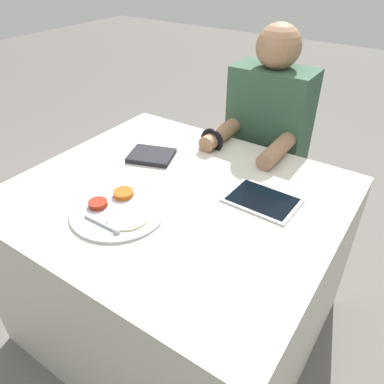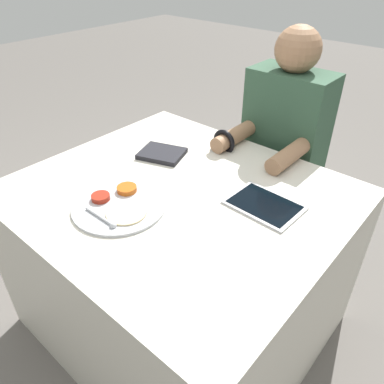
% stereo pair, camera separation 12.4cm
% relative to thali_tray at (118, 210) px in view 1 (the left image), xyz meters
% --- Properties ---
extents(ground_plane, '(12.00, 12.00, 0.00)m').
position_rel_thali_tray_xyz_m(ground_plane, '(0.09, 0.20, -0.73)').
color(ground_plane, '#605B56').
extents(dining_table, '(1.15, 1.01, 0.73)m').
position_rel_thali_tray_xyz_m(dining_table, '(0.09, 0.20, -0.37)').
color(dining_table, beige).
rests_on(dining_table, ground_plane).
extents(thali_tray, '(0.32, 0.32, 0.03)m').
position_rel_thali_tray_xyz_m(thali_tray, '(0.00, 0.00, 0.00)').
color(thali_tray, '#B7BABF').
rests_on(thali_tray, dining_table).
extents(red_notebook, '(0.22, 0.19, 0.02)m').
position_rel_thali_tray_xyz_m(red_notebook, '(-0.15, 0.35, 0.00)').
color(red_notebook, silver).
rests_on(red_notebook, dining_table).
extents(tablet_device, '(0.25, 0.18, 0.01)m').
position_rel_thali_tray_xyz_m(tablet_device, '(0.37, 0.33, -0.00)').
color(tablet_device, '#B7B7BC').
rests_on(tablet_device, dining_table).
extents(person_diner, '(0.37, 0.45, 1.21)m').
position_rel_thali_tray_xyz_m(person_diner, '(0.15, 0.85, -0.16)').
color(person_diner, black).
rests_on(person_diner, ground_plane).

